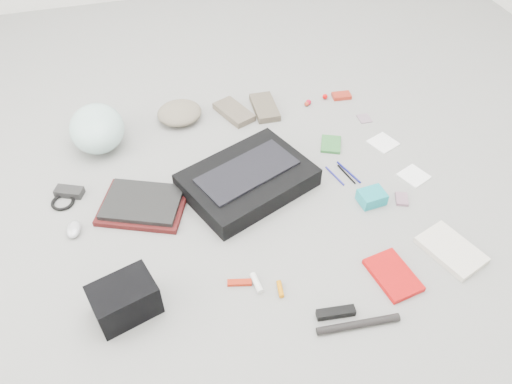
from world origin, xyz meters
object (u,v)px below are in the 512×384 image
object	(u,v)px
laptop	(142,202)
book_red	(393,275)
messenger_bag	(248,180)
accordion_wallet	(372,197)
bike_helmet	(97,128)
camera_bag	(125,299)

from	to	relation	value
laptop	book_red	bearing A→B (deg)	-12.37
messenger_bag	accordion_wallet	bearing A→B (deg)	-47.75
bike_helmet	camera_bag	size ratio (longest dim) A/B	1.47
accordion_wallet	laptop	bearing A→B (deg)	161.14
bike_helmet	camera_bag	distance (m)	0.90
bike_helmet	accordion_wallet	distance (m)	1.21
laptop	accordion_wallet	world-z (taller)	accordion_wallet
camera_bag	book_red	xyz separation A→B (m)	(0.90, -0.12, -0.05)
messenger_bag	camera_bag	bearing A→B (deg)	-161.97
camera_bag	book_red	distance (m)	0.91
bike_helmet	book_red	distance (m)	1.38
camera_bag	messenger_bag	bearing A→B (deg)	23.72
book_red	bike_helmet	bearing A→B (deg)	123.35
messenger_bag	bike_helmet	size ratio (longest dim) A/B	1.68
messenger_bag	laptop	bearing A→B (deg)	157.50
camera_bag	accordion_wallet	size ratio (longest dim) A/B	1.99
camera_bag	book_red	size ratio (longest dim) A/B	1.04
laptop	messenger_bag	bearing A→B (deg)	23.06
messenger_bag	book_red	world-z (taller)	messenger_bag
camera_bag	accordion_wallet	distance (m)	1.01
camera_bag	bike_helmet	bearing A→B (deg)	75.36
accordion_wallet	messenger_bag	bearing A→B (deg)	149.54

